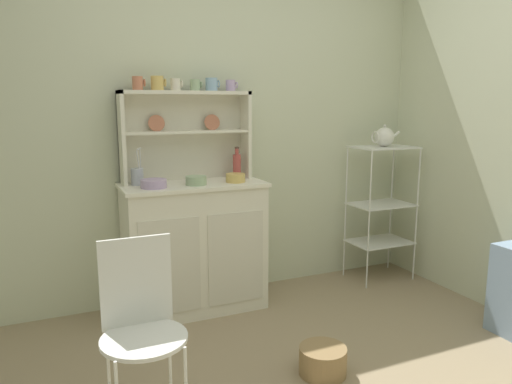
% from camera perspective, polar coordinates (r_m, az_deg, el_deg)
% --- Properties ---
extents(wall_back, '(3.84, 0.05, 2.50)m').
position_cam_1_polar(wall_back, '(3.52, -4.39, 7.87)').
color(wall_back, beige).
rests_on(wall_back, ground).
extents(hutch_cabinet, '(0.95, 0.45, 0.89)m').
position_cam_1_polar(hutch_cabinet, '(3.32, -7.31, -6.30)').
color(hutch_cabinet, silver).
rests_on(hutch_cabinet, ground).
extents(hutch_shelf_unit, '(0.88, 0.18, 0.61)m').
position_cam_1_polar(hutch_shelf_unit, '(3.34, -8.43, 7.51)').
color(hutch_shelf_unit, silver).
rests_on(hutch_shelf_unit, hutch_cabinet).
extents(bakers_rack, '(0.48, 0.33, 1.08)m').
position_cam_1_polar(bakers_rack, '(3.96, 14.67, -0.60)').
color(bakers_rack, silver).
rests_on(bakers_rack, ground).
extents(wire_chair, '(0.36, 0.36, 0.85)m').
position_cam_1_polar(wire_chair, '(2.15, -13.50, -14.35)').
color(wire_chair, white).
rests_on(wire_chair, ground).
extents(floor_basket, '(0.25, 0.25, 0.15)m').
position_cam_1_polar(floor_basket, '(2.70, 7.93, -19.21)').
color(floor_basket, '#93754C').
rests_on(floor_basket, ground).
extents(cup_terracotta_0, '(0.08, 0.07, 0.09)m').
position_cam_1_polar(cup_terracotta_0, '(3.23, -13.84, 12.42)').
color(cup_terracotta_0, '#C67556').
rests_on(cup_terracotta_0, hutch_shelf_unit).
extents(cup_gold_1, '(0.10, 0.08, 0.09)m').
position_cam_1_polar(cup_gold_1, '(3.26, -11.61, 12.53)').
color(cup_gold_1, '#DBB760').
rests_on(cup_gold_1, hutch_shelf_unit).
extents(cup_cream_2, '(0.08, 0.07, 0.08)m').
position_cam_1_polar(cup_cream_2, '(3.28, -9.50, 12.47)').
color(cup_cream_2, silver).
rests_on(cup_cream_2, hutch_shelf_unit).
extents(cup_sage_3, '(0.08, 0.07, 0.08)m').
position_cam_1_polar(cup_sage_3, '(3.32, -7.21, 12.48)').
color(cup_sage_3, '#9EB78E').
rests_on(cup_sage_3, hutch_shelf_unit).
extents(cup_sky_4, '(0.09, 0.08, 0.09)m').
position_cam_1_polar(cup_sky_4, '(3.36, -5.28, 12.60)').
color(cup_sky_4, '#8EB2D1').
rests_on(cup_sky_4, hutch_shelf_unit).
extents(cup_lilac_5, '(0.08, 0.07, 0.08)m').
position_cam_1_polar(cup_lilac_5, '(3.40, -3.00, 12.51)').
color(cup_lilac_5, '#B79ECC').
rests_on(cup_lilac_5, hutch_shelf_unit).
extents(bowl_mixing_large, '(0.16, 0.16, 0.05)m').
position_cam_1_polar(bowl_mixing_large, '(3.08, -12.04, 0.98)').
color(bowl_mixing_large, '#B79ECC').
rests_on(bowl_mixing_large, hutch_cabinet).
extents(bowl_floral_medium, '(0.14, 0.14, 0.06)m').
position_cam_1_polar(bowl_floral_medium, '(3.15, -7.13, 1.36)').
color(bowl_floral_medium, '#9EB78E').
rests_on(bowl_floral_medium, hutch_cabinet).
extents(bowl_cream_small, '(0.13, 0.13, 0.06)m').
position_cam_1_polar(bowl_cream_small, '(3.24, -2.44, 1.69)').
color(bowl_cream_small, '#DBB760').
rests_on(bowl_cream_small, hutch_cabinet).
extents(jam_bottle, '(0.06, 0.06, 0.22)m').
position_cam_1_polar(jam_bottle, '(3.40, -2.28, 3.18)').
color(jam_bottle, '#B74C47').
rests_on(jam_bottle, hutch_cabinet).
extents(utensil_jar, '(0.08, 0.08, 0.24)m').
position_cam_1_polar(utensil_jar, '(3.21, -13.90, 1.85)').
color(utensil_jar, '#B2B7C6').
rests_on(utensil_jar, hutch_cabinet).
extents(porcelain_teapot, '(0.24, 0.15, 0.17)m').
position_cam_1_polar(porcelain_teapot, '(3.89, 14.98, 6.34)').
color(porcelain_teapot, white).
rests_on(porcelain_teapot, bakers_rack).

